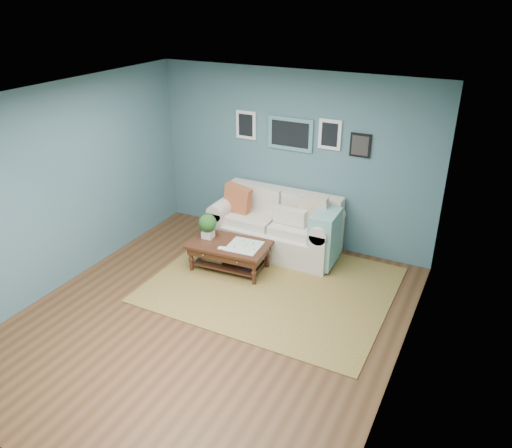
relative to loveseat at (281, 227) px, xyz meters
The scene contains 4 objects.
room_shell 2.19m from the loveseat, 91.38° to the right, with size 5.00×5.02×2.70m.
area_rug 1.09m from the loveseat, 72.53° to the right, with size 3.19×2.55×0.01m, color brown.
loveseat is the anchor object (origin of this frame).
coffee_table 0.99m from the loveseat, 119.97° to the right, with size 1.18×0.75×0.80m.
Camera 1 is at (2.82, -4.29, 3.76)m, focal length 35.00 mm.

